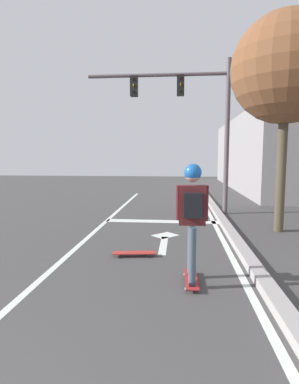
{
  "coord_description": "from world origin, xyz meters",
  "views": [
    {
      "loc": [
        2.2,
        0.13,
        1.93
      ],
      "look_at": [
        1.5,
        7.5,
        1.08
      ],
      "focal_mm": 29.18,
      "sensor_mm": 36.0,
      "label": 1
    }
  ],
  "objects": [
    {
      "name": "skateboard",
      "position": [
        2.4,
        4.74,
        0.06
      ],
      "size": [
        0.22,
        0.81,
        0.07
      ],
      "color": "#AE2529",
      "rests_on": "ground"
    },
    {
      "name": "lane_arrow_stem",
      "position": [
        1.88,
        6.74,
        0.0
      ],
      "size": [
        0.16,
        1.4,
        0.01
      ],
      "primitive_type": "cube",
      "color": "silver",
      "rests_on": "ground"
    },
    {
      "name": "lane_line_curbside",
      "position": [
        3.22,
        6.0,
        0.0
      ],
      "size": [
        0.12,
        20.0,
        0.01
      ],
      "primitive_type": "cube",
      "color": "silver",
      "rests_on": "ground"
    },
    {
      "name": "traffic_signal_mast",
      "position": [
        2.5,
        10.72,
        3.53
      ],
      "size": [
        4.69,
        0.34,
        5.06
      ],
      "color": "#5D5359",
      "rests_on": "ground"
    },
    {
      "name": "curb_strip",
      "position": [
        3.47,
        6.0,
        0.07
      ],
      "size": [
        0.24,
        24.0,
        0.14
      ],
      "primitive_type": "cube",
      "color": "#A69E9D",
      "rests_on": "ground"
    },
    {
      "name": "skater",
      "position": [
        2.4,
        4.72,
        1.19
      ],
      "size": [
        0.48,
        0.63,
        1.74
      ],
      "color": "#455461",
      "rests_on": "skateboard"
    },
    {
      "name": "roadside_tree",
      "position": [
        4.77,
        8.29,
        4.03
      ],
      "size": [
        2.67,
        2.67,
        5.39
      ],
      "color": "brown",
      "rests_on": "ground"
    },
    {
      "name": "stop_bar",
      "position": [
        1.71,
        9.22,
        0.0
      ],
      "size": [
        3.32,
        0.4,
        0.01
      ],
      "primitive_type": "cube",
      "color": "silver",
      "rests_on": "ground"
    },
    {
      "name": "lane_arrow_head",
      "position": [
        1.88,
        7.59,
        0.0
      ],
      "size": [
        0.71,
        0.71,
        0.01
      ],
      "primitive_type": "cube",
      "rotation": [
        0.0,
        0.0,
        0.79
      ],
      "color": "silver",
      "rests_on": "ground"
    },
    {
      "name": "spare_skateboard",
      "position": [
        1.35,
        5.92,
        0.07
      ],
      "size": [
        0.83,
        0.3,
        0.08
      ],
      "color": "#B82D27",
      "rests_on": "ground"
    },
    {
      "name": "lane_line_center",
      "position": [
        0.05,
        6.0,
        0.0
      ],
      "size": [
        0.12,
        20.0,
        0.01
      ],
      "primitive_type": "cube",
      "color": "silver",
      "rests_on": "ground"
    }
  ]
}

